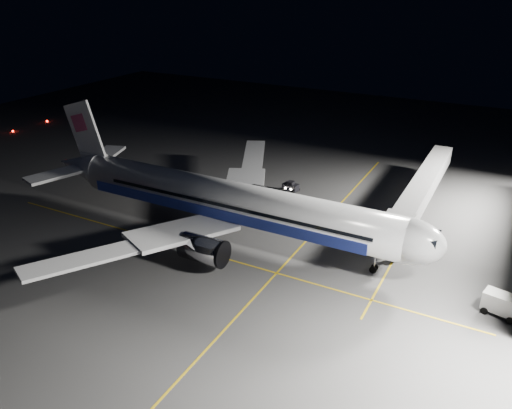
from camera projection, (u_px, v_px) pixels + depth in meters
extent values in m
plane|color=#4C4C4F|center=(232.00, 235.00, 70.86)|extent=(200.00, 200.00, 0.00)
cube|color=gold|center=(296.00, 252.00, 66.57)|extent=(0.25, 80.00, 0.01)
cube|color=gold|center=(209.00, 254.00, 66.05)|extent=(70.00, 0.25, 0.01)
cube|color=gold|center=(404.00, 240.00, 69.44)|extent=(0.25, 40.00, 0.01)
cylinder|color=silver|center=(231.00, 201.00, 68.65)|extent=(48.00, 5.60, 5.60)
ellipsoid|color=silver|center=(407.00, 241.00, 58.36)|extent=(8.96, 5.60, 5.60)
cube|color=black|center=(429.00, 238.00, 56.95)|extent=(2.20, 3.40, 0.90)
cone|color=silver|center=(80.00, 165.00, 80.76)|extent=(9.00, 5.49, 5.49)
cube|color=navy|center=(235.00, 198.00, 71.69)|extent=(42.24, 0.25, 1.50)
cube|color=navy|center=(214.00, 213.00, 67.23)|extent=(42.24, 0.25, 1.50)
cube|color=silver|center=(244.00, 189.00, 76.81)|extent=(11.36, 15.23, 1.53)
cube|color=silver|center=(183.00, 231.00, 63.98)|extent=(11.36, 15.23, 1.53)
cube|color=silver|center=(254.00, 155.00, 88.61)|extent=(8.57, 13.22, 1.31)
cube|color=silver|center=(80.00, 260.00, 55.74)|extent=(8.57, 13.22, 1.31)
cube|color=silver|center=(105.00, 155.00, 84.58)|extent=(6.20, 9.67, 0.45)
cube|color=silver|center=(56.00, 174.00, 76.25)|extent=(6.20, 9.67, 0.45)
cube|color=white|center=(85.00, 132.00, 77.31)|extent=(7.53, 0.40, 10.28)
cube|color=#C94476|center=(80.00, 123.00, 77.07)|extent=(3.22, 0.55, 3.22)
cylinder|color=#B7B7BF|center=(268.00, 198.00, 76.50)|extent=(5.60, 3.40, 3.40)
cylinder|color=#B7B7BF|center=(203.00, 249.00, 62.07)|extent=(5.60, 3.40, 3.40)
cylinder|color=#9999A0|center=(374.00, 263.00, 61.55)|extent=(0.26, 0.26, 2.50)
cylinder|color=black|center=(374.00, 269.00, 61.88)|extent=(0.90, 0.70, 0.90)
cylinder|color=#9999A0|center=(229.00, 211.00, 75.07)|extent=(0.26, 0.26, 2.50)
cylinder|color=#9999A0|center=(197.00, 235.00, 68.18)|extent=(0.26, 0.26, 2.50)
cylinder|color=black|center=(229.00, 216.00, 75.37)|extent=(1.10, 1.60, 1.10)
cylinder|color=black|center=(197.00, 240.00, 68.47)|extent=(1.10, 1.60, 1.10)
cube|color=#B2B2B7|center=(423.00, 186.00, 75.58)|extent=(3.00, 33.90, 2.80)
cube|color=#B2B2B7|center=(398.00, 228.00, 62.87)|extent=(3.60, 3.20, 3.40)
cylinder|color=#9999A0|center=(395.00, 249.00, 64.14)|extent=(0.70, 0.70, 3.10)
cylinder|color=black|center=(392.00, 260.00, 63.92)|extent=(0.70, 0.30, 0.70)
cylinder|color=black|center=(396.00, 254.00, 65.36)|extent=(0.70, 0.30, 0.70)
sphere|color=#FF140A|center=(13.00, 131.00, 117.69)|extent=(0.44, 0.44, 0.44)
sphere|color=#FF140A|center=(47.00, 121.00, 125.71)|extent=(0.44, 0.44, 0.44)
cube|color=silver|center=(502.00, 303.00, 53.64)|extent=(4.10, 2.67, 2.08)
cylinder|color=black|center=(510.00, 321.00, 52.62)|extent=(0.79, 0.40, 0.76)
cylinder|color=black|center=(490.00, 303.00, 55.56)|extent=(0.79, 0.40, 0.76)
cylinder|color=black|center=(484.00, 311.00, 54.19)|extent=(0.79, 0.40, 0.76)
cube|color=black|center=(291.00, 187.00, 84.92)|extent=(2.70, 1.86, 1.17)
cube|color=black|center=(291.00, 183.00, 84.61)|extent=(1.17, 1.17, 0.64)
sphere|color=#FFF2CC|center=(285.00, 188.00, 84.57)|extent=(0.28, 0.28, 0.28)
sphere|color=#FFF2CC|center=(291.00, 189.00, 84.02)|extent=(0.28, 0.28, 0.28)
cylinder|color=black|center=(298.00, 189.00, 85.30)|extent=(0.66, 0.30, 0.64)
cylinder|color=black|center=(293.00, 193.00, 83.95)|extent=(0.66, 0.30, 0.64)
cylinder|color=black|center=(288.00, 187.00, 86.28)|extent=(0.66, 0.30, 0.64)
cylinder|color=black|center=(283.00, 190.00, 84.93)|extent=(0.66, 0.30, 0.64)
cone|color=#FF540A|center=(245.00, 222.00, 74.02)|extent=(0.35, 0.35, 0.52)
cone|color=#FF540A|center=(270.00, 207.00, 78.87)|extent=(0.39, 0.39, 0.58)
cone|color=#FF540A|center=(223.00, 196.00, 82.66)|extent=(0.38, 0.38, 0.57)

